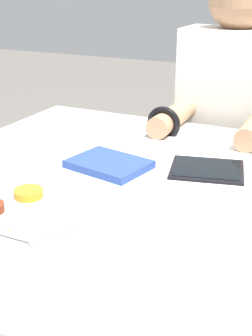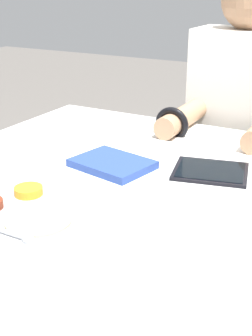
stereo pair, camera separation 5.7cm
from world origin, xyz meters
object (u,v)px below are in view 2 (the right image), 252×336
(tablet_device, at_px, (211,171))
(person_diner, at_px, (237,158))
(thali_tray, at_px, (22,213))
(red_notebook, at_px, (112,164))

(tablet_device, xyz_separation_m, person_diner, (-0.08, 0.54, -0.16))
(thali_tray, bearing_deg, red_notebook, 85.38)
(tablet_device, distance_m, person_diner, 0.57)
(red_notebook, xyz_separation_m, tablet_device, (0.24, 0.09, -0.00))
(thali_tray, xyz_separation_m, red_notebook, (0.03, 0.32, 0.00))
(red_notebook, xyz_separation_m, person_diner, (0.16, 0.63, -0.16))
(thali_tray, bearing_deg, tablet_device, 57.46)
(thali_tray, height_order, tablet_device, thali_tray)
(thali_tray, height_order, red_notebook, thali_tray)
(red_notebook, relative_size, tablet_device, 1.02)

